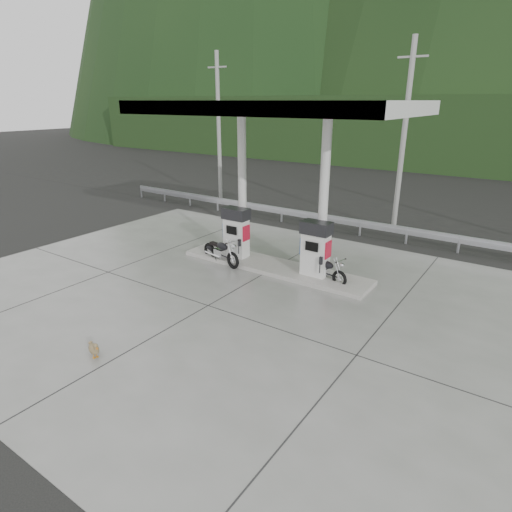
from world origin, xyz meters
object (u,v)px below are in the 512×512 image
Objects in this scene: motorcycle_left at (325,270)px; gas_pump_right at (315,249)px; duck at (94,349)px; gas_pump_left at (236,232)px; motorcycle_right at (221,252)px.

gas_pump_right is at bearing -162.99° from motorcycle_left.
gas_pump_left is at bearing 118.40° from duck.
motorcycle_left is 3.14× the size of duck.
motorcycle_right is at bearing -110.74° from gas_pump_left.
duck is at bearing -95.76° from motorcycle_left.
motorcycle_right is at bearing -169.70° from gas_pump_right.
motorcycle_left is at bearing 90.01° from duck.
motorcycle_left reaches higher than duck.
gas_pump_right is 3.46× the size of duck.
gas_pump_right is (3.20, 0.00, 0.00)m from gas_pump_left.
motorcycle_left is (3.56, 0.02, -0.66)m from gas_pump_left.
gas_pump_left is 7.10m from duck.
gas_pump_left is 0.91m from motorcycle_right.
gas_pump_right reaches higher than motorcycle_right.
gas_pump_left is 0.98× the size of motorcycle_right.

